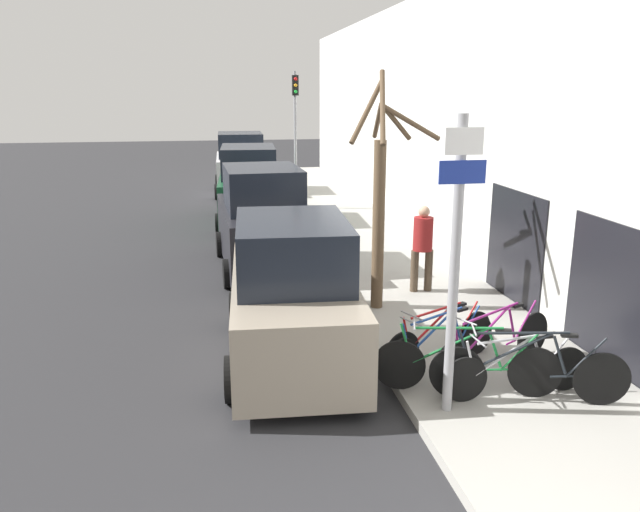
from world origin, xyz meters
TOP-DOWN VIEW (x-y plane):
  - ground_plane at (0.00, 11.20)m, footprint 80.00×80.00m
  - sidewalk_curb at (2.60, 14.00)m, footprint 3.20×32.00m
  - building_facade at (4.35, 13.92)m, footprint 0.23×32.00m
  - signpost at (1.44, 4.35)m, footprint 0.56×0.14m
  - bicycle_0 at (2.53, 4.38)m, footprint 2.43×0.77m
  - bicycle_1 at (2.46, 4.55)m, footprint 2.07×0.44m
  - bicycle_2 at (1.84, 4.73)m, footprint 2.34×0.80m
  - bicycle_3 at (2.49, 5.28)m, footprint 2.22×1.15m
  - bicycle_4 at (1.81, 5.57)m, footprint 1.96×0.94m
  - bicycle_5 at (1.87, 5.77)m, footprint 1.94×0.89m
  - parked_car_0 at (-0.23, 6.58)m, footprint 2.19×4.47m
  - parked_car_1 at (-0.25, 11.67)m, footprint 2.15×4.36m
  - parked_car_2 at (-0.24, 16.88)m, footprint 2.18×4.82m
  - parked_car_3 at (-0.19, 22.85)m, footprint 2.18×4.42m
  - pedestrian_near at (2.68, 9.03)m, footprint 0.45×0.38m
  - street_tree at (1.58, 8.24)m, footprint 1.80×1.99m
  - traffic_light at (1.44, 18.48)m, footprint 0.20×0.30m

SIDE VIEW (x-z plane):
  - ground_plane at x=0.00m, z-range 0.00..0.00m
  - sidewalk_curb at x=2.60m, z-range 0.00..0.15m
  - bicycle_1 at x=2.46m, z-range 0.09..0.94m
  - bicycle_4 at x=1.81m, z-range 0.09..0.94m
  - bicycle_5 at x=1.87m, z-range 0.09..0.94m
  - bicycle_2 at x=1.84m, z-range 0.08..1.03m
  - bicycle_3 at x=2.49m, z-range 0.08..1.04m
  - bicycle_0 at x=2.53m, z-range 0.07..1.06m
  - parked_car_0 at x=-0.23m, z-range -0.11..2.12m
  - parked_car_1 at x=-0.25m, z-range -0.12..2.27m
  - parked_car_2 at x=-0.24m, z-range -0.12..2.30m
  - parked_car_3 at x=-0.19m, z-range -0.12..2.31m
  - pedestrian_near at x=2.68m, z-range 0.28..2.01m
  - signpost at x=1.44m, z-range 0.28..3.92m
  - street_tree at x=1.58m, z-range 0.03..4.26m
  - traffic_light at x=1.44m, z-range 0.78..5.28m
  - building_facade at x=4.35m, z-range -0.02..6.48m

